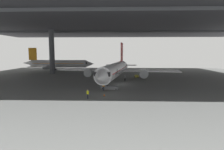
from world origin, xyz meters
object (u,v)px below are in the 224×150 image
at_px(boarding_stairs, 110,86).
at_px(traffic_cone_orange, 104,95).
at_px(crew_worker_near_nose, 88,94).
at_px(crew_worker_by_stairs, 104,86).
at_px(airplane_main, 115,70).
at_px(airplane_distant, 58,64).
at_px(baggage_tug, 137,76).

distance_m(boarding_stairs, traffic_cone_orange, 7.38).
distance_m(crew_worker_near_nose, traffic_cone_orange, 3.68).
bearing_deg(crew_worker_by_stairs, traffic_cone_orange, -84.45).
height_order(airplane_main, airplane_distant, airplane_main).
bearing_deg(crew_worker_by_stairs, airplane_distant, 119.00).
bearing_deg(traffic_cone_orange, airplane_distant, 116.78).
xyz_separation_m(crew_worker_by_stairs, airplane_distant, (-25.11, 45.30, 2.31)).
distance_m(airplane_main, boarding_stairs, 11.01).
relative_size(crew_worker_by_stairs, traffic_cone_orange, 2.89).
xyz_separation_m(boarding_stairs, airplane_distant, (-26.47, 43.50, 2.57)).
bearing_deg(baggage_tug, traffic_cone_orange, -107.97).
bearing_deg(airplane_distant, crew_worker_by_stairs, -61.00).
height_order(boarding_stairs, traffic_cone_orange, boarding_stairs).
height_order(boarding_stairs, baggage_tug, boarding_stairs).
bearing_deg(crew_worker_near_nose, airplane_main, 76.71).
relative_size(airplane_main, airplane_distant, 1.14).
relative_size(boarding_stairs, airplane_distant, 0.14).
height_order(airplane_distant, traffic_cone_orange, airplane_distant).
distance_m(crew_worker_by_stairs, airplane_distant, 51.84).
xyz_separation_m(airplane_distant, baggage_tug, (34.63, -23.10, -2.78)).
bearing_deg(boarding_stairs, traffic_cone_orange, -96.45).
height_order(airplane_main, boarding_stairs, airplane_main).
height_order(boarding_stairs, airplane_distant, airplane_distant).
relative_size(boarding_stairs, crew_worker_near_nose, 2.73).
bearing_deg(traffic_cone_orange, crew_worker_by_stairs, 95.55).
height_order(crew_worker_by_stairs, baggage_tug, crew_worker_by_stairs).
height_order(crew_worker_near_nose, crew_worker_by_stairs, crew_worker_near_nose).
bearing_deg(crew_worker_near_nose, traffic_cone_orange, 37.45).
bearing_deg(crew_worker_near_nose, crew_worker_by_stairs, 73.18).
height_order(boarding_stairs, crew_worker_by_stairs, boarding_stairs).
bearing_deg(boarding_stairs, crew_worker_near_nose, -111.22).
xyz_separation_m(crew_worker_near_nose, traffic_cone_orange, (2.87, 2.20, -0.71)).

